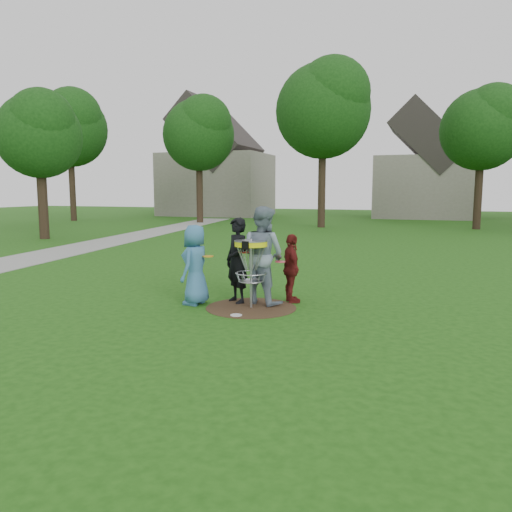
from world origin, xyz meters
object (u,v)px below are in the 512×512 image
(player_blue, at_px, (195,265))
(player_maroon, at_px, (291,268))
(player_grey, at_px, (263,255))
(disc_golf_basket, at_px, (251,257))
(player_black, at_px, (237,260))

(player_blue, relative_size, player_maroon, 1.14)
(player_grey, xyz_separation_m, player_maroon, (0.53, 0.27, -0.29))
(player_grey, distance_m, disc_golf_basket, 0.48)
(player_blue, distance_m, player_maroon, 1.98)
(player_black, distance_m, player_maroon, 1.13)
(player_grey, bearing_deg, player_blue, 45.44)
(player_black, bearing_deg, player_maroon, 56.58)
(disc_golf_basket, bearing_deg, player_grey, 79.16)
(player_grey, relative_size, player_maroon, 1.40)
(player_blue, distance_m, disc_golf_basket, 1.20)
(player_black, bearing_deg, player_blue, -114.00)
(disc_golf_basket, bearing_deg, player_blue, -177.58)
(disc_golf_basket, bearing_deg, player_black, 139.94)
(player_blue, xyz_separation_m, player_maroon, (1.81, 0.79, -0.10))
(player_maroon, bearing_deg, player_grey, 85.39)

